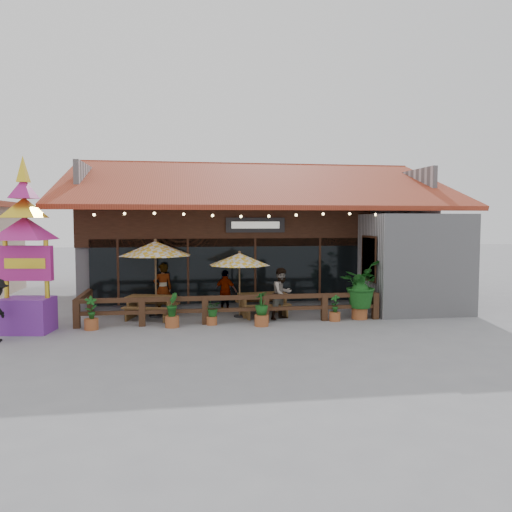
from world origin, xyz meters
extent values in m
plane|color=gray|center=(0.00, 0.00, 0.00)|extent=(100.00, 100.00, 0.00)
cube|color=#AEADB2|center=(0.00, 7.00, 2.00)|extent=(14.00, 10.00, 4.00)
cube|color=#3B1F12|center=(-1.50, 1.92, 3.20)|extent=(11.00, 0.16, 1.60)
cube|color=black|center=(-1.50, 1.90, 1.50)|extent=(10.00, 0.12, 2.40)
cube|color=#FACF70|center=(-1.50, 2.10, 1.50)|extent=(9.80, 0.05, 2.20)
cube|color=#AEADB2|center=(5.25, 0.65, 1.80)|extent=(3.50, 2.70, 3.60)
cube|color=red|center=(3.44, 0.50, 2.00)|extent=(0.06, 1.20, 1.50)
cube|color=#3B1F12|center=(3.43, 0.50, 2.00)|extent=(0.04, 1.34, 1.64)
cube|color=#A93D26|center=(0.00, 3.50, 4.90)|extent=(15.50, 7.05, 2.37)
cube|color=#A93D26|center=(0.00, 10.50, 4.90)|extent=(15.50, 7.05, 2.37)
cube|color=#A93D26|center=(0.00, 7.00, 6.02)|extent=(15.50, 0.30, 0.12)
cube|color=#AEADB2|center=(-7.00, 7.00, 4.70)|extent=(0.20, 9.00, 1.80)
cube|color=#AEADB2|center=(7.00, 7.00, 4.70)|extent=(0.20, 9.00, 1.80)
cube|color=black|center=(-0.50, 1.80, 3.20)|extent=(2.20, 0.10, 0.55)
cube|color=silver|center=(-0.50, 1.74, 3.20)|extent=(1.80, 0.02, 0.25)
cube|color=#3B1F12|center=(-5.50, 1.86, 1.50)|extent=(0.08, 0.08, 2.40)
cube|color=#3B1F12|center=(-3.00, 1.86, 1.50)|extent=(0.08, 0.08, 2.40)
cube|color=#3B1F12|center=(-0.50, 1.86, 1.50)|extent=(0.08, 0.08, 2.40)
cube|color=#3B1F12|center=(2.00, 1.86, 1.50)|extent=(0.08, 0.08, 2.40)
sphere|color=#E1C37B|center=(-6.00, 0.08, 3.55)|extent=(0.09, 0.09, 0.09)
sphere|color=#E1C37B|center=(-5.05, 0.08, 3.59)|extent=(0.09, 0.09, 0.09)
sphere|color=#E1C37B|center=(-4.10, 0.08, 3.60)|extent=(0.09, 0.09, 0.09)
sphere|color=#E1C37B|center=(-3.15, 0.08, 3.57)|extent=(0.09, 0.09, 0.09)
sphere|color=#E1C37B|center=(-2.20, 0.08, 3.53)|extent=(0.09, 0.09, 0.09)
sphere|color=#E1C37B|center=(-1.25, 0.08, 3.50)|extent=(0.09, 0.09, 0.09)
sphere|color=#E1C37B|center=(-0.30, 0.08, 3.51)|extent=(0.09, 0.09, 0.09)
sphere|color=#E1C37B|center=(0.65, 0.08, 3.55)|extent=(0.09, 0.09, 0.09)
sphere|color=#E1C37B|center=(1.60, 0.08, 3.59)|extent=(0.09, 0.09, 0.09)
sphere|color=#E1C37B|center=(2.55, 0.08, 3.60)|extent=(0.09, 0.09, 0.09)
sphere|color=#E1C37B|center=(3.50, 0.08, 3.57)|extent=(0.09, 0.09, 0.09)
cube|color=#412B17|center=(-6.50, -0.50, 0.45)|extent=(0.20, 0.20, 0.90)
cube|color=#412B17|center=(-4.50, -0.50, 0.45)|extent=(0.20, 0.20, 0.90)
cube|color=#412B17|center=(-2.50, -0.50, 0.45)|extent=(0.20, 0.20, 0.90)
cube|color=#412B17|center=(-0.50, -0.50, 0.45)|extent=(0.20, 0.20, 0.90)
cube|color=#412B17|center=(1.50, -0.50, 0.45)|extent=(0.20, 0.20, 0.90)
cube|color=#412B17|center=(3.30, -0.50, 0.45)|extent=(0.20, 0.20, 0.90)
cube|color=#412B17|center=(-1.60, -0.50, 0.85)|extent=(9.80, 0.16, 0.14)
cube|color=#412B17|center=(-1.60, -0.50, 0.45)|extent=(9.80, 0.12, 0.12)
cube|color=#412B17|center=(-6.50, 0.75, 0.85)|extent=(0.16, 2.50, 0.14)
cube|color=#412B17|center=(-6.50, 1.90, 0.45)|extent=(0.20, 0.20, 0.90)
cylinder|color=brown|center=(-4.13, 1.04, 1.28)|extent=(0.07, 0.07, 2.57)
cone|color=gold|center=(-4.13, 1.04, 2.40)|extent=(3.29, 3.29, 0.50)
sphere|color=brown|center=(-4.13, 1.04, 2.68)|extent=(0.11, 0.11, 0.11)
cylinder|color=black|center=(-4.13, 1.04, 0.03)|extent=(0.49, 0.49, 0.07)
cylinder|color=brown|center=(-1.24, 0.57, 1.09)|extent=(0.06, 0.06, 2.17)
cone|color=gold|center=(-1.24, 0.57, 2.03)|extent=(2.86, 2.86, 0.42)
sphere|color=brown|center=(-1.24, 0.57, 2.27)|extent=(0.09, 0.09, 0.09)
cylinder|color=black|center=(-1.24, 0.57, 0.03)|extent=(0.42, 0.42, 0.06)
cube|color=brown|center=(-4.28, 0.75, 0.75)|extent=(1.77, 1.20, 0.06)
cube|color=brown|center=(-4.95, 0.96, 0.37)|extent=(0.28, 0.70, 0.75)
cube|color=brown|center=(-3.60, 0.55, 0.37)|extent=(0.28, 0.70, 0.75)
cube|color=brown|center=(-4.44, 0.22, 0.45)|extent=(1.63, 0.74, 0.05)
cube|color=brown|center=(-4.11, 1.29, 0.45)|extent=(1.63, 0.74, 0.05)
cube|color=brown|center=(-0.41, 0.66, 0.77)|extent=(1.75, 0.98, 0.06)
cube|color=brown|center=(-1.13, 0.56, 0.38)|extent=(0.17, 0.73, 0.77)
cube|color=brown|center=(0.31, 0.75, 0.38)|extent=(0.17, 0.73, 0.77)
cube|color=brown|center=(-0.34, 0.09, 0.46)|extent=(1.69, 0.50, 0.05)
cube|color=brown|center=(-0.48, 1.22, 0.46)|extent=(1.69, 0.50, 0.05)
cube|color=#732A9A|center=(-7.83, -0.88, 0.52)|extent=(1.55, 1.26, 1.05)
cube|color=#B5217F|center=(-7.83, -0.88, 2.09)|extent=(1.58, 0.47, 1.05)
cube|color=gold|center=(-7.83, -1.01, 2.09)|extent=(1.21, 0.22, 0.31)
cylinder|color=gold|center=(-8.44, -0.88, 1.92)|extent=(0.14, 0.14, 1.74)
cylinder|color=gold|center=(-7.22, -0.88, 1.92)|extent=(0.14, 0.14, 1.74)
pyramid|color=#B5217F|center=(-7.83, -0.88, 3.49)|extent=(2.40, 2.40, 0.70)
pyramid|color=gold|center=(-7.83, -0.88, 4.05)|extent=(1.70, 1.70, 0.61)
pyramid|color=#B5217F|center=(-7.83, -0.88, 4.62)|extent=(1.10, 1.10, 0.61)
pyramid|color=gold|center=(-7.83, -0.88, 5.28)|extent=(0.50, 0.50, 0.78)
cylinder|color=#985029|center=(2.77, -0.41, 0.20)|extent=(0.54, 0.54, 0.39)
imported|color=#18551A|center=(2.77, -0.41, 1.20)|extent=(1.82, 1.89, 1.61)
sphere|color=#18551A|center=(2.91, -0.50, 0.89)|extent=(0.54, 0.54, 0.54)
sphere|color=#18551A|center=(2.67, -0.28, 1.07)|extent=(0.47, 0.47, 0.47)
imported|color=#3B1F12|center=(-3.91, 1.48, 0.92)|extent=(0.76, 0.60, 1.84)
imported|color=#3B1F12|center=(0.14, -0.06, 0.88)|extent=(1.08, 1.04, 1.76)
imported|color=#3B1F12|center=(-1.62, 1.67, 0.76)|extent=(0.95, 0.80, 1.53)
cylinder|color=#985029|center=(-6.01, -0.79, 0.17)|extent=(0.43, 0.43, 0.34)
imported|color=#18551A|center=(-6.01, -0.79, 0.69)|extent=(0.43, 0.34, 0.71)
cylinder|color=#985029|center=(-3.55, -0.81, 0.18)|extent=(0.44, 0.44, 0.36)
imported|color=#18551A|center=(-3.55, -0.81, 0.72)|extent=(0.37, 0.44, 0.73)
cylinder|color=#985029|center=(-2.29, -0.64, 0.14)|extent=(0.34, 0.34, 0.27)
imported|color=#18551A|center=(-2.29, -0.64, 0.55)|extent=(0.62, 0.58, 0.56)
cylinder|color=#985029|center=(-0.73, -1.05, 0.18)|extent=(0.45, 0.45, 0.36)
imported|color=#18551A|center=(-0.73, -1.05, 0.73)|extent=(0.59, 0.59, 0.74)
cylinder|color=#985029|center=(1.82, -0.63, 0.15)|extent=(0.37, 0.37, 0.30)
imported|color=#18551A|center=(1.82, -0.63, 0.61)|extent=(0.39, 0.37, 0.62)
camera|label=1|loc=(-3.28, -16.56, 3.34)|focal=35.00mm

